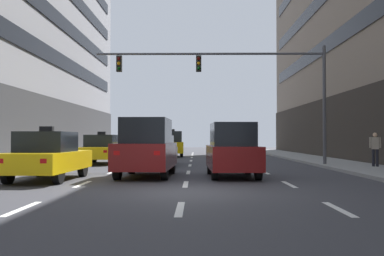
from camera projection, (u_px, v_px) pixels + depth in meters
The scene contains 34 objects.
ground_plane at pixel (184, 192), 12.36m from camera, with size 120.00×120.00×0.00m, color #38383D.
lane_stripe_l1_s3 at pixel (22, 209), 9.39m from camera, with size 0.16×2.00×0.01m, color silver.
lane_stripe_l1_s4 at pixel (83, 184), 14.39m from camera, with size 0.16×2.00×0.01m, color silver.
lane_stripe_l1_s5 at pixel (112, 172), 19.39m from camera, with size 0.16×2.00×0.01m, color silver.
lane_stripe_l1_s6 at pixel (129, 165), 24.39m from camera, with size 0.16×2.00×0.01m, color silver.
lane_stripe_l1_s7 at pixel (141, 161), 29.39m from camera, with size 0.16×2.00×0.01m, color silver.
lane_stripe_l1_s8 at pixel (149, 157), 34.38m from camera, with size 0.16×2.00×0.01m, color silver.
lane_stripe_l1_s9 at pixel (155, 155), 39.38m from camera, with size 0.16×2.00×0.01m, color silver.
lane_stripe_l1_s10 at pixel (159, 153), 44.38m from camera, with size 0.16×2.00×0.01m, color silver.
lane_stripe_l2_s3 at pixel (180, 209), 9.36m from camera, with size 0.16×2.00×0.01m, color silver.
lane_stripe_l2_s4 at pixel (186, 184), 14.36m from camera, with size 0.16×2.00×0.01m, color silver.
lane_stripe_l2_s5 at pixel (188, 172), 19.36m from camera, with size 0.16×2.00×0.01m, color silver.
lane_stripe_l2_s6 at pixel (190, 165), 24.36m from camera, with size 0.16×2.00×0.01m, color silver.
lane_stripe_l2_s7 at pixel (191, 161), 29.35m from camera, with size 0.16×2.00×0.01m, color silver.
lane_stripe_l2_s8 at pixel (192, 157), 34.35m from camera, with size 0.16×2.00×0.01m, color silver.
lane_stripe_l2_s9 at pixel (192, 155), 39.35m from camera, with size 0.16×2.00×0.01m, color silver.
lane_stripe_l2_s10 at pixel (193, 153), 44.35m from camera, with size 0.16×2.00×0.01m, color silver.
lane_stripe_l3_s3 at pixel (339, 209), 9.33m from camera, with size 0.16×2.00×0.01m, color silver.
lane_stripe_l3_s4 at pixel (289, 184), 14.33m from camera, with size 0.16×2.00×0.01m, color silver.
lane_stripe_l3_s5 at pixel (265, 172), 19.33m from camera, with size 0.16×2.00×0.01m, color silver.
lane_stripe_l3_s6 at pixel (251, 165), 24.32m from camera, with size 0.16×2.00×0.01m, color silver.
lane_stripe_l3_s7 at pixel (242, 161), 29.32m from camera, with size 0.16×2.00×0.01m, color silver.
lane_stripe_l3_s8 at pixel (235, 157), 34.32m from camera, with size 0.16×2.00×0.01m, color silver.
lane_stripe_l3_s9 at pixel (230, 155), 39.32m from camera, with size 0.16×2.00×0.01m, color silver.
lane_stripe_l3_s10 at pixel (226, 153), 44.32m from camera, with size 0.16×2.00×0.01m, color silver.
taxi_driving_0 at pixel (102, 149), 25.92m from camera, with size 1.93×4.51×1.87m.
car_driving_1 at pixel (147, 148), 17.23m from camera, with size 2.11×4.71×2.25m.
taxi_driving_2 at pixel (48, 156), 15.78m from camera, with size 2.04×4.62×1.90m.
taxi_driving_3 at pixel (172, 144), 35.97m from camera, with size 1.96×4.29×2.21m.
car_driving_4 at pixel (232, 150), 17.07m from camera, with size 1.91×4.33×2.07m.
car_driving_5 at pixel (133, 147), 37.73m from camera, with size 1.94×4.27×1.57m.
car_driving_6 at pixel (158, 150), 24.70m from camera, with size 1.95×4.42×1.64m.
traffic_signal_0 at pixel (240, 76), 23.40m from camera, with size 12.06×0.35×6.21m.
pedestrian_0 at pixel (375, 147), 21.23m from camera, with size 0.50×0.31×1.61m.
Camera 1 is at (0.34, -12.39, 1.49)m, focal length 41.74 mm.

